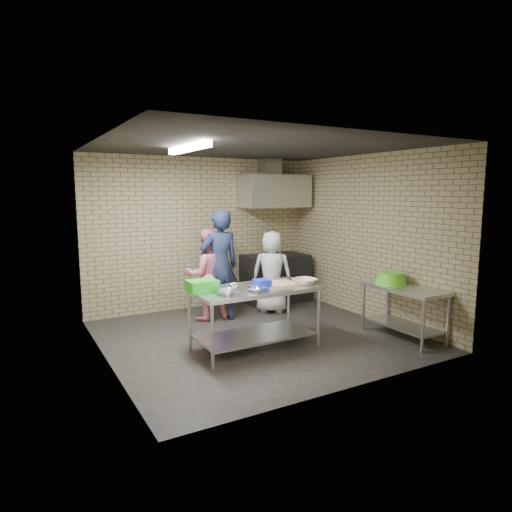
{
  "coord_description": "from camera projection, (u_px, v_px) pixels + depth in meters",
  "views": [
    {
      "loc": [
        -3.1,
        -5.41,
        2.09
      ],
      "look_at": [
        0.1,
        0.2,
        1.15
      ],
      "focal_mm": 31.1,
      "sensor_mm": 36.0,
      "label": 1
    }
  ],
  "objects": [
    {
      "name": "side_counter",
      "position": [
        404.0,
        312.0,
        6.36
      ],
      "size": [
        0.6,
        1.2,
        0.75
      ],
      "primitive_type": "cube",
      "color": "silver",
      "rests_on": "floor"
    },
    {
      "name": "floor",
      "position": [
        257.0,
        336.0,
        6.47
      ],
      "size": [
        4.2,
        4.2,
        0.0
      ],
      "primitive_type": "plane",
      "color": "black",
      "rests_on": "ground"
    },
    {
      "name": "mixing_bowl_c",
      "position": [
        257.0,
        289.0,
        5.61
      ],
      "size": [
        0.29,
        0.29,
        0.06
      ],
      "primitive_type": "imported",
      "rotation": [
        0.0,
        0.0,
        0.25
      ],
      "color": "silver",
      "rests_on": "prep_table"
    },
    {
      "name": "ceiling",
      "position": [
        257.0,
        147.0,
        6.09
      ],
      "size": [
        4.2,
        4.2,
        0.0
      ],
      "primitive_type": "plane",
      "rotation": [
        3.14,
        0.0,
        0.0
      ],
      "color": "black",
      "rests_on": "ground"
    },
    {
      "name": "woman_white",
      "position": [
        272.0,
        272.0,
        7.69
      ],
      "size": [
        0.83,
        0.78,
        1.42
      ],
      "primitive_type": "imported",
      "rotation": [
        0.0,
        0.0,
        2.48
      ],
      "color": "silver",
      "rests_on": "floor"
    },
    {
      "name": "mixing_bowl_b",
      "position": [
        233.0,
        287.0,
        5.74
      ],
      "size": [
        0.24,
        0.24,
        0.06
      ],
      "primitive_type": "imported",
      "rotation": [
        0.0,
        0.0,
        0.25
      ],
      "color": "silver",
      "rests_on": "prep_table"
    },
    {
      "name": "stove",
      "position": [
        275.0,
        278.0,
        8.49
      ],
      "size": [
        1.2,
        0.7,
        0.9
      ],
      "primitive_type": "cube",
      "color": "black",
      "rests_on": "floor"
    },
    {
      "name": "man_navy",
      "position": [
        220.0,
        266.0,
        7.15
      ],
      "size": [
        0.67,
        0.45,
        1.81
      ],
      "primitive_type": "imported",
      "rotation": [
        0.0,
        0.0,
        3.11
      ],
      "color": "black",
      "rests_on": "floor"
    },
    {
      "name": "green_basin",
      "position": [
        391.0,
        278.0,
        6.5
      ],
      "size": [
        0.46,
        0.46,
        0.17
      ],
      "primitive_type": null,
      "color": "#59C626",
      "rests_on": "side_counter"
    },
    {
      "name": "mixing_bowl_a",
      "position": [
        228.0,
        292.0,
        5.43
      ],
      "size": [
        0.32,
        0.32,
        0.06
      ],
      "primitive_type": "imported",
      "rotation": [
        0.0,
        0.0,
        0.25
      ],
      "color": "silver",
      "rests_on": "prep_table"
    },
    {
      "name": "woman_pink",
      "position": [
        207.0,
        275.0,
        7.23
      ],
      "size": [
        0.8,
        0.66,
        1.5
      ],
      "primitive_type": "imported",
      "rotation": [
        0.0,
        0.0,
        3.0
      ],
      "color": "pink",
      "rests_on": "floor"
    },
    {
      "name": "front_wall",
      "position": [
        353.0,
        264.0,
        4.56
      ],
      "size": [
        4.2,
        0.06,
        2.7
      ],
      "primitive_type": "cube",
      "color": "#96835D",
      "rests_on": "ground"
    },
    {
      "name": "cutting_board",
      "position": [
        278.0,
        284.0,
        6.0
      ],
      "size": [
        0.51,
        0.39,
        0.03
      ],
      "primitive_type": "cube",
      "color": "#D8B67C",
      "rests_on": "prep_table"
    },
    {
      "name": "fluorescent_fixture",
      "position": [
        188.0,
        148.0,
        5.6
      ],
      "size": [
        0.1,
        1.25,
        0.08
      ],
      "primitive_type": "cube",
      "color": "white",
      "rests_on": "ceiling"
    },
    {
      "name": "right_wall",
      "position": [
        367.0,
        237.0,
        7.31
      ],
      "size": [
        0.06,
        4.0,
        2.7
      ],
      "primitive_type": "cube",
      "color": "#96835D",
      "rests_on": "ground"
    },
    {
      "name": "hood_duct",
      "position": [
        270.0,
        167.0,
        8.36
      ],
      "size": [
        0.35,
        0.3,
        0.3
      ],
      "primitive_type": "cube",
      "color": "#A5A8AD",
      "rests_on": "back_wall"
    },
    {
      "name": "prep_table",
      "position": [
        255.0,
        318.0,
        5.91
      ],
      "size": [
        1.67,
        0.83,
        0.83
      ],
      "primitive_type": "cube",
      "color": "silver",
      "rests_on": "floor"
    },
    {
      "name": "wall_shelf",
      "position": [
        282.0,
        201.0,
        8.63
      ],
      "size": [
        0.8,
        0.2,
        0.04
      ],
      "primitive_type": "cube",
      "color": "#3F2B19",
      "rests_on": "back_wall"
    },
    {
      "name": "bottle_green",
      "position": [
        289.0,
        196.0,
        8.69
      ],
      "size": [
        0.06,
        0.06,
        0.15
      ],
      "primitive_type": "cylinder",
      "color": "green",
      "rests_on": "wall_shelf"
    },
    {
      "name": "ceramic_bowl",
      "position": [
        305.0,
        281.0,
        6.06
      ],
      "size": [
        0.39,
        0.39,
        0.08
      ],
      "primitive_type": "imported",
      "rotation": [
        0.0,
        0.0,
        0.25
      ],
      "color": "beige",
      "rests_on": "prep_table"
    },
    {
      "name": "green_crate",
      "position": [
        202.0,
        286.0,
        5.6
      ],
      "size": [
        0.37,
        0.28,
        0.15
      ],
      "primitive_type": "cube",
      "color": "green",
      "rests_on": "prep_table"
    },
    {
      "name": "left_wall",
      "position": [
        103.0,
        255.0,
        5.25
      ],
      "size": [
        0.06,
        4.0,
        2.7
      ],
      "primitive_type": "cube",
      "color": "#96835D",
      "rests_on": "ground"
    },
    {
      "name": "bottle_red",
      "position": [
        271.0,
        195.0,
        8.49
      ],
      "size": [
        0.07,
        0.07,
        0.18
      ],
      "primitive_type": "cylinder",
      "color": "#B22619",
      "rests_on": "wall_shelf"
    },
    {
      "name": "blue_tub",
      "position": [
        262.0,
        284.0,
        5.78
      ],
      "size": [
        0.19,
        0.19,
        0.12
      ],
      "primitive_type": "cube",
      "color": "#182ABA",
      "rests_on": "prep_table"
    },
    {
      "name": "range_hood",
      "position": [
        274.0,
        191.0,
        8.29
      ],
      "size": [
        1.3,
        0.6,
        0.6
      ],
      "primitive_type": "cube",
      "color": "silver",
      "rests_on": "back_wall"
    },
    {
      "name": "back_wall",
      "position": [
        202.0,
        233.0,
        8.0
      ],
      "size": [
        4.2,
        0.06,
        2.7
      ],
      "primitive_type": "cube",
      "color": "#96835D",
      "rests_on": "ground"
    }
  ]
}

